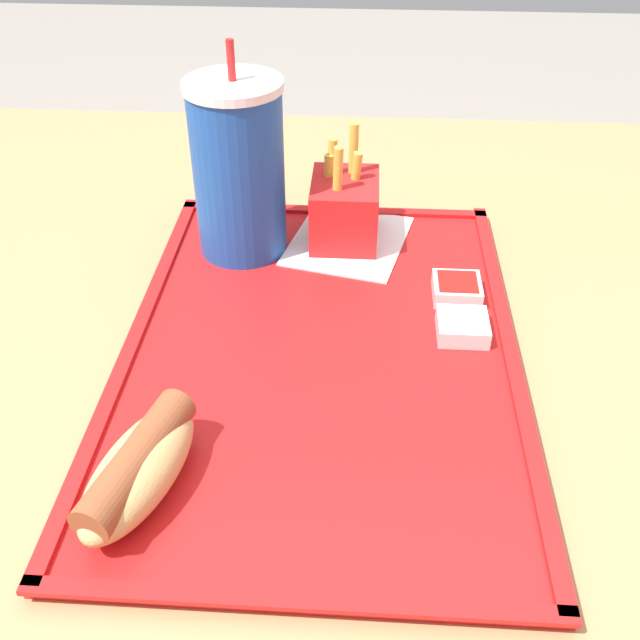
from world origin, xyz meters
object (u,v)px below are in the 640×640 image
Objects in this scene: hot_dog_far at (139,468)px; fries_carton at (344,208)px; soda_cup at (239,169)px; sauce_cup_mayo at (463,326)px; sauce_cup_ketchup at (457,288)px.

fries_carton is (0.34, -0.12, 0.01)m from hot_dog_far.
soda_cup reaches higher than fries_carton.
fries_carton is at bearing 35.09° from sauce_cup_mayo.
soda_cup is 4.75× the size of sauce_cup_ketchup.
soda_cup is at bearing 57.89° from sauce_cup_mayo.
sauce_cup_mayo is at bearing -179.79° from sauce_cup_ketchup.
hot_dog_far is 1.14× the size of fries_carton.
fries_carton is at bearing -19.90° from hot_dog_far.
fries_carton is at bearing 47.98° from sauce_cup_ketchup.
fries_carton reaches higher than hot_dog_far.
sauce_cup_mayo is 1.00× the size of sauce_cup_ketchup.
hot_dog_far is 0.33m from sauce_cup_ketchup.
soda_cup is 0.11m from fries_carton.
fries_carton is 0.14m from sauce_cup_ketchup.
soda_cup reaches higher than sauce_cup_ketchup.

